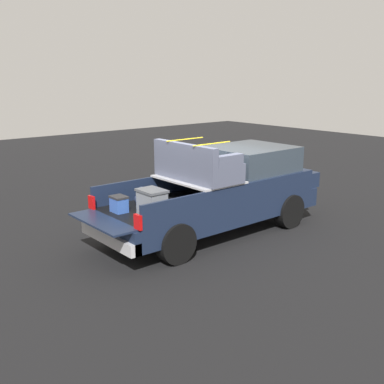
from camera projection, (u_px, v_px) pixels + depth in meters
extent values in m
plane|color=black|center=(211.00, 233.00, 10.94)|extent=(40.00, 40.00, 0.00)
cube|color=#162138|center=(212.00, 208.00, 10.79)|extent=(5.50, 1.92, 0.45)
cube|color=black|center=(171.00, 207.00, 9.98)|extent=(2.80, 1.80, 0.04)
cube|color=#162138|center=(146.00, 189.00, 10.62)|extent=(2.80, 0.06, 0.50)
cube|color=#162138|center=(199.00, 205.00, 9.24)|extent=(2.80, 0.06, 0.50)
cube|color=#162138|center=(217.00, 187.00, 10.78)|extent=(0.06, 1.80, 0.50)
cube|color=#162138|center=(102.00, 222.00, 8.94)|extent=(0.55, 1.80, 0.04)
cube|color=#B2B2B7|center=(198.00, 179.00, 10.34)|extent=(1.25, 1.92, 0.04)
cube|color=#162138|center=(252.00, 180.00, 11.51)|extent=(2.30, 1.92, 0.50)
cube|color=#2D3842|center=(250.00, 159.00, 11.32)|extent=(1.94, 1.76, 0.60)
cube|color=#162138|center=(286.00, 175.00, 12.37)|extent=(0.40, 1.82, 0.38)
cube|color=#B2B2B7|center=(110.00, 237.00, 9.13)|extent=(0.24, 1.92, 0.24)
cube|color=red|center=(92.00, 202.00, 9.72)|extent=(0.06, 0.20, 0.28)
cube|color=red|center=(138.00, 222.00, 8.41)|extent=(0.06, 0.20, 0.28)
cylinder|color=black|center=(237.00, 197.00, 12.58)|extent=(0.83, 0.30, 0.83)
cylinder|color=black|center=(289.00, 211.00, 11.28)|extent=(0.83, 0.30, 0.83)
cylinder|color=black|center=(128.00, 222.00, 10.41)|extent=(0.83, 0.30, 0.83)
cylinder|color=black|center=(176.00, 243.00, 9.10)|extent=(0.83, 0.30, 0.83)
cube|color=slate|center=(152.00, 204.00, 9.26)|extent=(0.40, 0.55, 0.48)
cube|color=#505359|center=(152.00, 191.00, 9.19)|extent=(0.44, 0.59, 0.05)
ellipsoid|color=black|center=(150.00, 198.00, 9.69)|extent=(0.20, 0.34, 0.45)
ellipsoid|color=black|center=(146.00, 203.00, 9.64)|extent=(0.09, 0.24, 0.20)
ellipsoid|color=#283351|center=(142.00, 196.00, 9.94)|extent=(0.20, 0.33, 0.42)
ellipsoid|color=#283351|center=(138.00, 200.00, 9.89)|extent=(0.09, 0.23, 0.18)
cube|color=#3359B2|center=(119.00, 205.00, 9.49)|extent=(0.26, 0.34, 0.30)
cube|color=#262628|center=(119.00, 197.00, 9.45)|extent=(0.28, 0.36, 0.04)
cube|color=#4C5166|center=(198.00, 169.00, 10.29)|extent=(0.95, 2.01, 0.42)
cube|color=#4C5166|center=(184.00, 153.00, 9.94)|extent=(0.16, 2.01, 0.40)
cube|color=#4C5166|center=(175.00, 150.00, 10.92)|extent=(0.71, 0.20, 0.22)
cube|color=#4C5166|center=(228.00, 160.00, 9.57)|extent=(0.71, 0.20, 0.22)
cube|color=yellow|center=(185.00, 139.00, 10.47)|extent=(1.05, 0.03, 0.02)
cube|color=yellow|center=(212.00, 144.00, 9.80)|extent=(1.05, 0.03, 0.02)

